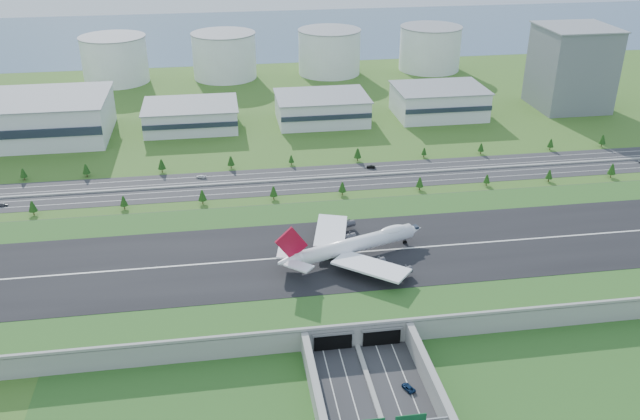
{
  "coord_description": "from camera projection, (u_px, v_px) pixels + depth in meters",
  "views": [
    {
      "loc": [
        -41.21,
        -234.3,
        144.91
      ],
      "look_at": [
        0.12,
        35.0,
        11.11
      ],
      "focal_mm": 38.0,
      "sensor_mm": 36.0,
      "label": 1
    }
  ],
  "objects": [
    {
      "name": "fuel_tank_b",
      "position": [
        224.0,
        56.0,
        539.92
      ],
      "size": [
        50.0,
        50.0,
        35.0
      ],
      "primitive_type": "cylinder",
      "color": "silver",
      "rests_on": "ground"
    },
    {
      "name": "car_2",
      "position": [
        408.0,
        388.0,
        212.86
      ],
      "size": [
        4.23,
        5.73,
        1.45
      ],
      "primitive_type": "imported",
      "rotation": [
        0.0,
        0.0,
        3.54
      ],
      "color": "#0E2446",
      "rests_on": "ground"
    },
    {
      "name": "office_tower",
      "position": [
        572.0,
        68.0,
        465.48
      ],
      "size": [
        46.0,
        46.0,
        55.0
      ],
      "primitive_type": "cube",
      "color": "slate",
      "rests_on": "ground"
    },
    {
      "name": "hangar_west",
      "position": [
        8.0,
        120.0,
        412.84
      ],
      "size": [
        120.0,
        60.0,
        25.0
      ],
      "primitive_type": "cube",
      "color": "silver",
      "rests_on": "ground"
    },
    {
      "name": "car_5",
      "position": [
        371.0,
        167.0,
        375.49
      ],
      "size": [
        5.31,
        3.17,
        1.65
      ],
      "primitive_type": "imported",
      "rotation": [
        0.0,
        0.0,
        -1.87
      ],
      "color": "black",
      "rests_on": "ground"
    },
    {
      "name": "car_7",
      "position": [
        201.0,
        177.0,
        363.35
      ],
      "size": [
        5.87,
        3.98,
        1.58
      ],
      "primitive_type": "imported",
      "rotation": [
        0.0,
        0.0,
        -1.93
      ],
      "color": "white",
      "rests_on": "ground"
    },
    {
      "name": "boeing_747",
      "position": [
        353.0,
        245.0,
        268.98
      ],
      "size": [
        64.02,
        59.52,
        20.55
      ],
      "rotation": [
        0.0,
        0.0,
        0.33
      ],
      "color": "white",
      "rests_on": "airfield_deck"
    },
    {
      "name": "north_expressway",
      "position": [
        303.0,
        180.0,
        361.62
      ],
      "size": [
        560.0,
        36.0,
        0.12
      ],
      "primitive_type": "cube",
      "color": "#28282B",
      "rests_on": "ground"
    },
    {
      "name": "car_4",
      "position": [
        3.0,
        205.0,
        332.27
      ],
      "size": [
        4.52,
        2.16,
        1.49
      ],
      "primitive_type": "imported",
      "rotation": [
        0.0,
        0.0,
        1.66
      ],
      "color": "slate",
      "rests_on": "ground"
    },
    {
      "name": "ground",
      "position": [
        333.0,
        271.0,
        277.37
      ],
      "size": [
        1200.0,
        1200.0,
        0.0
      ],
      "primitive_type": "plane",
      "color": "#405C1C",
      "rests_on": "ground"
    },
    {
      "name": "hangar_mid_c",
      "position": [
        439.0,
        102.0,
        456.04
      ],
      "size": [
        58.0,
        42.0,
        19.0
      ],
      "primitive_type": "cube",
      "color": "silver",
      "rests_on": "ground"
    },
    {
      "name": "airfield_deck",
      "position": [
        333.0,
        263.0,
        275.47
      ],
      "size": [
        520.0,
        100.0,
        9.2
      ],
      "color": "gray",
      "rests_on": "ground"
    },
    {
      "name": "bay_water",
      "position": [
        255.0,
        33.0,
        703.21
      ],
      "size": [
        1200.0,
        260.0,
        0.06
      ],
      "primitive_type": "cube",
      "color": "#3E5B77",
      "rests_on": "ground"
    },
    {
      "name": "fuel_tank_d",
      "position": [
        430.0,
        49.0,
        563.07
      ],
      "size": [
        50.0,
        50.0,
        35.0
      ],
      "primitive_type": "cylinder",
      "color": "silver",
      "rests_on": "ground"
    },
    {
      "name": "tree_row",
      "position": [
        326.0,
        170.0,
        362.36
      ],
      "size": [
        496.6,
        48.53,
        8.32
      ],
      "color": "#3D2819",
      "rests_on": "ground"
    },
    {
      "name": "fuel_tank_a",
      "position": [
        115.0,
        60.0,
        528.35
      ],
      "size": [
        50.0,
        50.0,
        35.0
      ],
      "primitive_type": "cylinder",
      "color": "silver",
      "rests_on": "ground"
    },
    {
      "name": "hangar_mid_a",
      "position": [
        191.0,
        116.0,
        434.46
      ],
      "size": [
        58.0,
        42.0,
        15.0
      ],
      "primitive_type": "cube",
      "color": "silver",
      "rests_on": "ground"
    },
    {
      "name": "fuel_tank_c",
      "position": [
        329.0,
        52.0,
        551.49
      ],
      "size": [
        50.0,
        50.0,
        35.0
      ],
      "primitive_type": "cylinder",
      "color": "silver",
      "rests_on": "ground"
    },
    {
      "name": "hangar_mid_b",
      "position": [
        322.0,
        109.0,
        445.59
      ],
      "size": [
        58.0,
        42.0,
        17.0
      ],
      "primitive_type": "cube",
      "color": "silver",
      "rests_on": "ground"
    }
  ]
}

